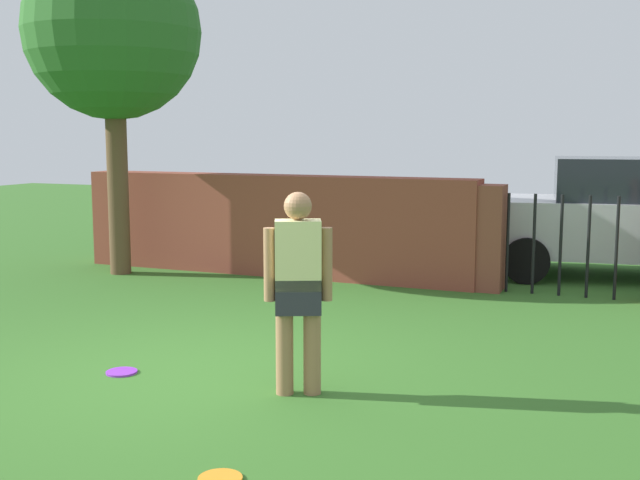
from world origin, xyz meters
TOP-DOWN VIEW (x-y plane):
  - ground_plane at (0.00, 0.00)m, footprint 40.00×40.00m
  - brick_wall at (-1.50, 4.64)m, footprint 6.07×0.50m
  - tree at (-3.62, 3.84)m, footprint 2.52×2.52m
  - person at (1.04, -0.14)m, footprint 0.50×0.35m
  - fence_gate at (2.74, 4.64)m, footprint 2.65×0.44m
  - car at (3.31, 6.35)m, footprint 4.38×2.33m
  - frisbee_purple at (-0.61, -0.23)m, footprint 0.27×0.27m
  - frisbee_orange at (1.25, -1.78)m, footprint 0.27×0.27m

SIDE VIEW (x-z plane):
  - ground_plane at x=0.00m, z-range 0.00..0.00m
  - frisbee_purple at x=-0.61m, z-range 0.00..0.02m
  - frisbee_orange at x=1.25m, z-range 0.00..0.02m
  - fence_gate at x=2.74m, z-range 0.00..1.40m
  - brick_wall at x=-1.50m, z-range 0.00..1.47m
  - car at x=3.31m, z-range 0.00..1.72m
  - person at x=1.04m, z-range 0.09..1.71m
  - tree at x=-3.62m, z-range 1.09..5.86m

